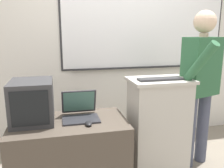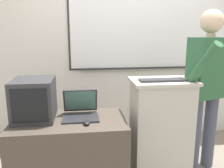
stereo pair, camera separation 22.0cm
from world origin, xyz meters
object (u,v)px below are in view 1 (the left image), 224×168
crt_monitor (32,101)px  person_presenter (201,79)px  wireless_keyboard (160,79)px  computer_mouse_by_laptop (89,124)px  lectern_podium (158,126)px  side_desk (70,155)px  laptop (80,110)px

crt_monitor → person_presenter: bearing=1.8°
crt_monitor → wireless_keyboard: bearing=-2.1°
computer_mouse_by_laptop → crt_monitor: bearing=156.2°
lectern_podium → side_desk: (-0.92, -0.09, -0.17)m
wireless_keyboard → crt_monitor: (-1.22, 0.04, -0.16)m
side_desk → wireless_keyboard: bearing=2.0°
person_presenter → computer_mouse_by_laptop: 1.31m
computer_mouse_by_laptop → wireless_keyboard: bearing=12.8°
person_presenter → crt_monitor: person_presenter is taller
laptop → lectern_podium: bearing=0.1°
computer_mouse_by_laptop → laptop: bearing=103.7°
laptop → computer_mouse_by_laptop: laptop is taller
computer_mouse_by_laptop → person_presenter: bearing=11.9°
computer_mouse_by_laptop → crt_monitor: (-0.48, 0.21, 0.17)m
crt_monitor → laptop: bearing=1.1°
lectern_podium → laptop: (-0.81, -0.00, 0.24)m
wireless_keyboard → person_presenter: bearing=10.7°
computer_mouse_by_laptop → crt_monitor: size_ratio=0.23×
wireless_keyboard → computer_mouse_by_laptop: (-0.74, -0.17, -0.33)m
person_presenter → crt_monitor: (-1.73, -0.05, -0.11)m
laptop → crt_monitor: bearing=-178.9°
side_desk → crt_monitor: bearing=166.5°
lectern_podium → computer_mouse_by_laptop: (-0.76, -0.22, 0.19)m
crt_monitor → lectern_podium: bearing=0.5°
person_presenter → laptop: size_ratio=5.03×
side_desk → computer_mouse_by_laptop: bearing=-39.5°
lectern_podium → laptop: size_ratio=3.03×
lectern_podium → person_presenter: bearing=5.0°
wireless_keyboard → computer_mouse_by_laptop: wireless_keyboard is taller
person_presenter → wireless_keyboard: (-0.51, -0.10, 0.05)m
wireless_keyboard → computer_mouse_by_laptop: size_ratio=4.48×
laptop → crt_monitor: crt_monitor is taller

